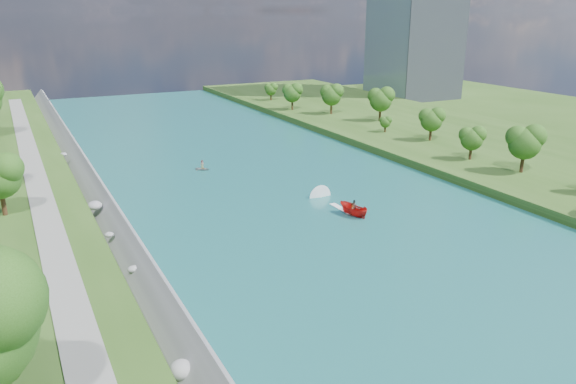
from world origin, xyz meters
TOP-DOWN VIEW (x-y plane):
  - ground at (0.00, 0.00)m, footprint 260.00×260.00m
  - river_water at (0.00, 20.00)m, footprint 55.00×240.00m
  - berm_east at (49.50, 20.00)m, footprint 44.00×240.00m
  - riprap_bank at (-25.84, 18.72)m, footprint 4.39×236.00m
  - riverside_path at (-32.50, 20.00)m, footprint 3.00×200.00m
  - trees_east at (38.33, 28.52)m, footprint 16.68×140.03m
  - motorboat at (5.07, 11.14)m, footprint 3.60×19.26m
  - raft at (-5.83, 41.06)m, footprint 3.08×3.02m

SIDE VIEW (x-z plane):
  - ground at x=0.00m, z-range 0.00..0.00m
  - river_water at x=0.00m, z-range 0.00..0.10m
  - raft at x=-5.83m, z-range -0.38..1.35m
  - berm_east at x=49.50m, z-range 0.00..1.50m
  - motorboat at x=5.07m, z-range -0.09..1.86m
  - riprap_bank at x=-25.84m, z-range -0.24..3.81m
  - riverside_path at x=-32.50m, z-range 3.50..3.60m
  - trees_east at x=38.33m, z-range 0.21..11.82m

